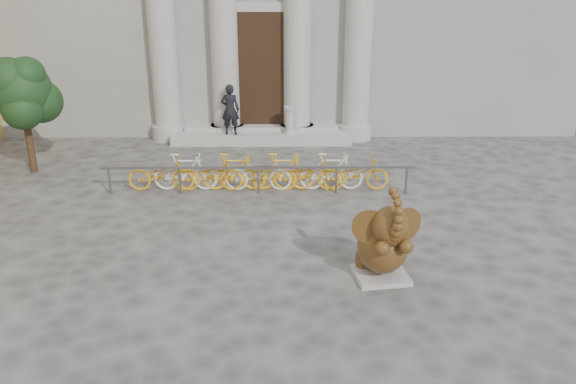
{
  "coord_description": "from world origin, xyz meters",
  "views": [
    {
      "loc": [
        0.72,
        -9.08,
        5.14
      ],
      "look_at": [
        0.82,
        1.62,
        1.1
      ],
      "focal_mm": 35.0,
      "sensor_mm": 36.0,
      "label": 1
    }
  ],
  "objects_px": {
    "elephant_statue": "(383,245)",
    "bike_rack": "(259,172)",
    "pedestrian": "(230,110)",
    "tree": "(22,93)"
  },
  "relations": [
    {
      "from": "pedestrian",
      "to": "elephant_statue",
      "type": "bearing_deg",
      "value": 115.42
    },
    {
      "from": "bike_rack",
      "to": "pedestrian",
      "type": "height_order",
      "value": "pedestrian"
    },
    {
      "from": "elephant_statue",
      "to": "bike_rack",
      "type": "xyz_separation_m",
      "value": [
        -2.44,
        4.68,
        -0.19
      ]
    },
    {
      "from": "elephant_statue",
      "to": "tree",
      "type": "height_order",
      "value": "tree"
    },
    {
      "from": "tree",
      "to": "pedestrian",
      "type": "height_order",
      "value": "tree"
    },
    {
      "from": "tree",
      "to": "pedestrian",
      "type": "distance_m",
      "value": 6.17
    },
    {
      "from": "elephant_statue",
      "to": "bike_rack",
      "type": "bearing_deg",
      "value": 109.36
    },
    {
      "from": "elephant_statue",
      "to": "pedestrian",
      "type": "bearing_deg",
      "value": 103.16
    },
    {
      "from": "elephant_statue",
      "to": "bike_rack",
      "type": "relative_size",
      "value": 0.24
    },
    {
      "from": "tree",
      "to": "elephant_statue",
      "type": "bearing_deg",
      "value": -34.99
    }
  ]
}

